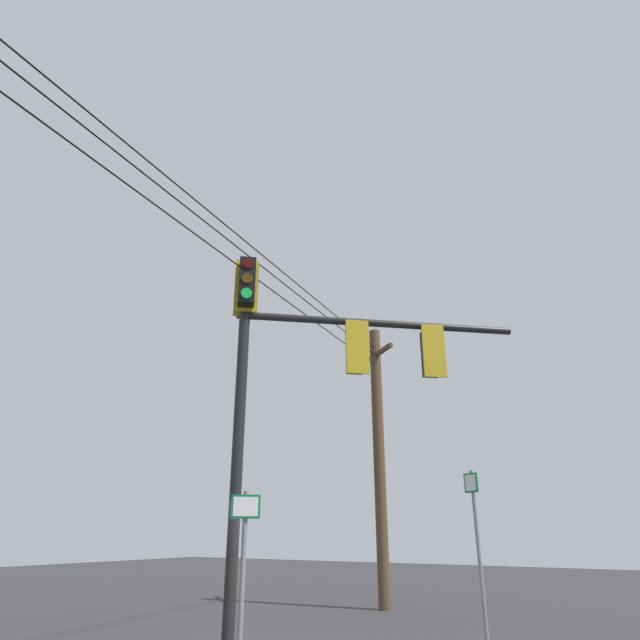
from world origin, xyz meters
The scene contains 5 objects.
signal_mast_assembly centered at (-0.16, 0.14, 4.95)m, with size 3.93×4.48×6.87m.
utility_pole_wooden centered at (-7.57, -1.85, 4.22)m, with size 1.63×1.88×8.21m.
route_sign_primary centered at (1.75, 0.46, 1.57)m, with size 0.27×0.33×2.56m.
route_sign_secondary centered at (-2.66, 2.33, 1.83)m, with size 0.14×0.29×3.12m.
overhead_wire_span centered at (1.36, -0.59, 6.99)m, with size 17.88×2.54×1.32m.
Camera 1 is at (8.02, 5.41, 2.05)m, focal length 30.95 mm.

